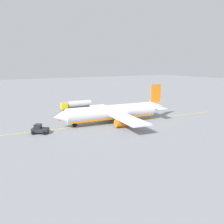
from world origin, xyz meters
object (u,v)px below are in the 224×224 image
Objects in this scene: airplane at (114,113)px; fuel_tanker at (77,105)px; pushback_tug at (40,129)px; refueling_worker at (104,109)px; safety_cone_nose at (58,120)px.

airplane is 2.85× the size of fuel_tanker.
fuel_tanker is at bearing -129.06° from pushback_tug.
pushback_tug is (18.19, 22.41, -0.73)m from fuel_tanker.
pushback_tug reaches higher than refueling_worker.
safety_cone_nose is (12.45, -9.16, -2.48)m from airplane.
fuel_tanker reaches higher than safety_cone_nose.
airplane is 52.25× the size of safety_cone_nose.
fuel_tanker reaches higher than refueling_worker.
fuel_tanker is (1.59, -22.28, -1.05)m from airplane.
refueling_worker is 2.72× the size of safety_cone_nose.
pushback_tug is 28.74m from refueling_worker.
fuel_tanker is at bearing -49.64° from refueling_worker.
airplane is at bearing 94.09° from fuel_tanker.
airplane is 15.62m from refueling_worker.
refueling_worker is at bearing -148.88° from pushback_tug.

